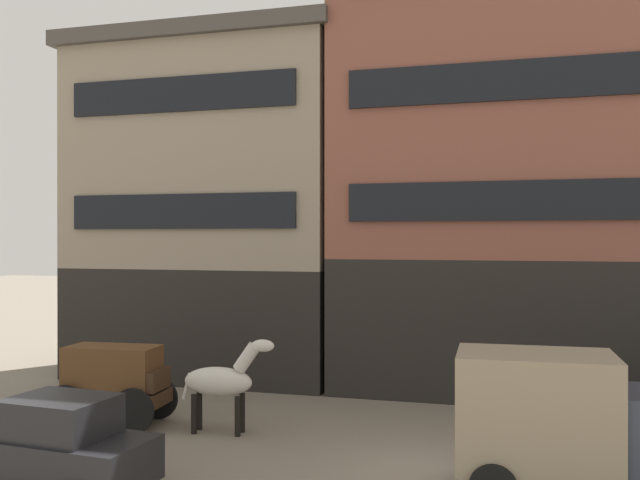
{
  "coord_description": "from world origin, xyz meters",
  "views": [
    {
      "loc": [
        1.12,
        -13.82,
        4.73
      ],
      "look_at": [
        -3.29,
        1.73,
        4.67
      ],
      "focal_mm": 39.23,
      "sensor_mm": 36.0,
      "label": 1
    }
  ],
  "objects_px": {
    "draft_horse": "(222,381)",
    "delivery_truck_far": "(569,421)",
    "sedan_dark": "(55,447)",
    "cargo_wagon": "(114,379)"
  },
  "relations": [
    {
      "from": "cargo_wagon",
      "to": "delivery_truck_far",
      "type": "height_order",
      "value": "delivery_truck_far"
    },
    {
      "from": "delivery_truck_far",
      "to": "sedan_dark",
      "type": "distance_m",
      "value": 9.35
    },
    {
      "from": "cargo_wagon",
      "to": "sedan_dark",
      "type": "bearing_deg",
      "value": -69.85
    },
    {
      "from": "draft_horse",
      "to": "delivery_truck_far",
      "type": "xyz_separation_m",
      "value": [
        7.77,
        -2.23,
        0.15
      ]
    },
    {
      "from": "draft_horse",
      "to": "sedan_dark",
      "type": "bearing_deg",
      "value": -104.87
    },
    {
      "from": "cargo_wagon",
      "to": "delivery_truck_far",
      "type": "distance_m",
      "value": 10.95
    },
    {
      "from": "cargo_wagon",
      "to": "sedan_dark",
      "type": "relative_size",
      "value": 0.79
    },
    {
      "from": "cargo_wagon",
      "to": "draft_horse",
      "type": "distance_m",
      "value": 2.95
    },
    {
      "from": "delivery_truck_far",
      "to": "sedan_dark",
      "type": "bearing_deg",
      "value": -164.84
    },
    {
      "from": "draft_horse",
      "to": "sedan_dark",
      "type": "relative_size",
      "value": 0.62
    }
  ]
}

